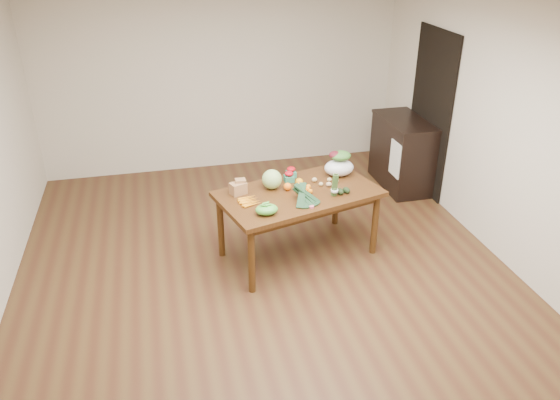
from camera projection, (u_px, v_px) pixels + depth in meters
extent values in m
plane|color=#4F361B|center=(268.00, 279.00, 5.53)|extent=(6.00, 6.00, 0.00)
cube|color=beige|center=(221.00, 74.00, 7.51)|extent=(5.00, 0.02, 2.70)
cube|color=beige|center=(511.00, 133.00, 5.43)|extent=(0.02, 6.00, 2.70)
cube|color=#4F2B12|center=(298.00, 223.00, 5.78)|extent=(1.81, 1.30, 0.75)
cube|color=black|center=(430.00, 113.00, 6.95)|extent=(0.02, 1.00, 2.10)
cube|color=black|center=(402.00, 153.00, 7.29)|extent=(0.52, 1.02, 0.94)
cube|color=white|center=(395.00, 159.00, 6.90)|extent=(0.02, 0.28, 0.45)
sphere|color=#9BC773|center=(272.00, 179.00, 5.64)|extent=(0.21, 0.21, 0.21)
sphere|color=orange|center=(288.00, 187.00, 5.63)|extent=(0.08, 0.08, 0.08)
sphere|color=orange|center=(299.00, 182.00, 5.73)|extent=(0.08, 0.08, 0.08)
sphere|color=orange|center=(300.00, 185.00, 5.68)|extent=(0.08, 0.08, 0.08)
ellipsoid|color=green|center=(267.00, 209.00, 5.17)|extent=(0.22, 0.16, 0.10)
ellipsoid|color=tan|center=(321.00, 184.00, 5.73)|extent=(0.05, 0.04, 0.04)
ellipsoid|color=tan|center=(329.00, 184.00, 5.72)|extent=(0.06, 0.05, 0.05)
ellipsoid|color=tan|center=(329.00, 180.00, 5.82)|extent=(0.05, 0.05, 0.04)
ellipsoid|color=tan|center=(314.00, 180.00, 5.82)|extent=(0.06, 0.05, 0.05)
ellipsoid|color=#CFBD77|center=(336.00, 181.00, 5.80)|extent=(0.05, 0.05, 0.04)
ellipsoid|color=black|center=(340.00, 191.00, 5.55)|extent=(0.09, 0.11, 0.06)
ellipsoid|color=black|center=(346.00, 190.00, 5.57)|extent=(0.09, 0.11, 0.06)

